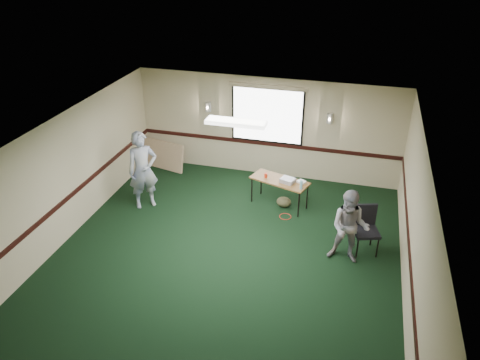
% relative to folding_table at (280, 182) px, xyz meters
% --- Properties ---
extents(ground, '(8.00, 8.00, 0.00)m').
position_rel_folding_table_xyz_m(ground, '(-0.67, -2.45, -0.64)').
color(ground, black).
rests_on(ground, ground).
extents(room_shell, '(8.00, 8.02, 8.00)m').
position_rel_folding_table_xyz_m(room_shell, '(-0.67, -0.33, 0.94)').
color(room_shell, '#C8B590').
rests_on(room_shell, ground).
extents(folding_table, '(1.49, 0.95, 0.70)m').
position_rel_folding_table_xyz_m(folding_table, '(0.00, 0.00, 0.00)').
color(folding_table, brown).
rests_on(folding_table, ground).
extents(projector, '(0.38, 0.34, 0.10)m').
position_rel_folding_table_xyz_m(projector, '(0.20, -0.07, 0.10)').
color(projector, '#9998A1').
rests_on(projector, folding_table).
extents(game_console, '(0.24, 0.22, 0.05)m').
position_rel_folding_table_xyz_m(game_console, '(0.52, 0.01, 0.07)').
color(game_console, white).
rests_on(game_console, folding_table).
extents(red_cup, '(0.07, 0.07, 0.11)m').
position_rel_folding_table_xyz_m(red_cup, '(-0.35, 0.04, 0.11)').
color(red_cup, red).
rests_on(red_cup, folding_table).
extents(water_bottle, '(0.06, 0.06, 0.21)m').
position_rel_folding_table_xyz_m(water_bottle, '(0.55, -0.30, 0.16)').
color(water_bottle, '#7BB5CA').
rests_on(water_bottle, folding_table).
extents(duffel_bag, '(0.40, 0.33, 0.25)m').
position_rel_folding_table_xyz_m(duffel_bag, '(0.13, -0.04, -0.52)').
color(duffel_bag, '#49432A').
rests_on(duffel_bag, ground).
extents(cable_coil, '(0.33, 0.33, 0.01)m').
position_rel_folding_table_xyz_m(cable_coil, '(0.26, -0.49, -0.64)').
color(cable_coil, red).
rests_on(cable_coil, ground).
extents(folded_table, '(1.55, 0.58, 0.79)m').
position_rel_folding_table_xyz_m(folded_table, '(-3.63, 1.15, -0.25)').
color(folded_table, tan).
rests_on(folded_table, ground).
extents(conference_chair, '(0.63, 0.64, 1.01)m').
position_rel_folding_table_xyz_m(conference_chair, '(2.05, -1.26, -0.05)').
color(conference_chair, black).
rests_on(conference_chair, ground).
extents(person_left, '(0.83, 0.79, 1.91)m').
position_rel_folding_table_xyz_m(person_left, '(-3.12, -0.86, 0.31)').
color(person_left, '#46549A').
rests_on(person_left, ground).
extents(person_right, '(0.81, 0.66, 1.59)m').
position_rel_folding_table_xyz_m(person_right, '(1.74, -1.74, 0.15)').
color(person_right, '#7992BC').
rests_on(person_right, ground).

